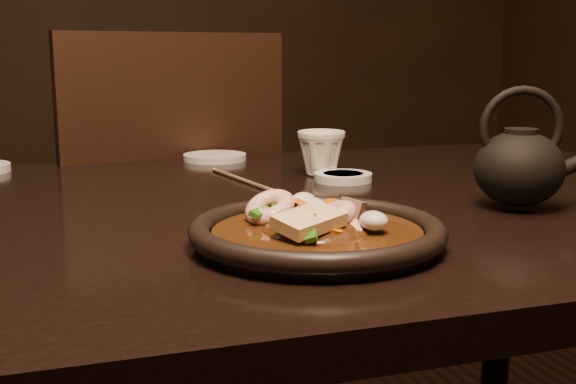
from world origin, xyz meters
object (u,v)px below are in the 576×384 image
object	(u,v)px
teapot	(520,164)
tea_cup	(321,152)
chair	(157,248)
table	(206,263)
plate	(317,233)

from	to	relation	value
teapot	tea_cup	bearing A→B (deg)	135.25
chair	teapot	xyz separation A→B (m)	(0.36, -0.73, 0.27)
chair	tea_cup	xyz separation A→B (m)	(0.21, -0.41, 0.25)
table	plate	distance (m)	0.25
table	tea_cup	world-z (taller)	tea_cup
teapot	table	bearing A→B (deg)	179.90
table	chair	world-z (taller)	chair
plate	table	bearing A→B (deg)	107.34
table	plate	xyz separation A→B (m)	(0.07, -0.23, 0.09)
teapot	chair	bearing A→B (deg)	136.32
chair	teapot	distance (m)	0.86
chair	teapot	size ratio (longest dim) A/B	6.41
tea_cup	plate	bearing A→B (deg)	-111.38
table	tea_cup	bearing A→B (deg)	37.86
plate	teapot	size ratio (longest dim) A/B	1.75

